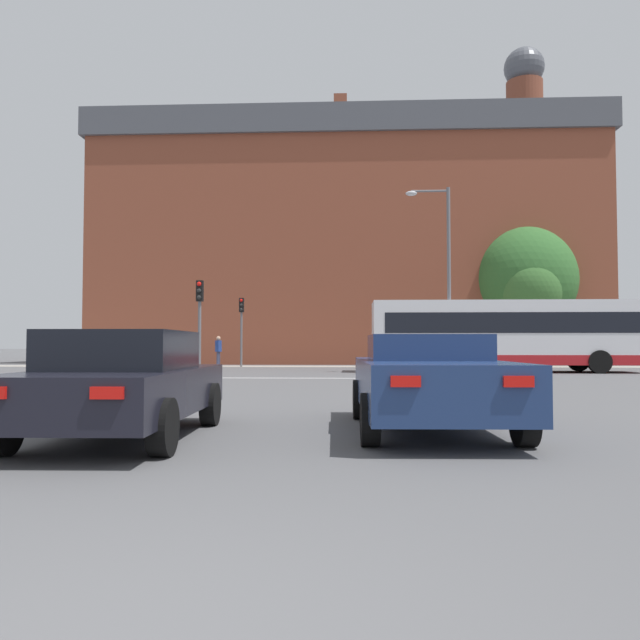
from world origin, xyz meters
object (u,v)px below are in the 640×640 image
car_saloon_left (123,383)px  street_lamp_junction (442,261)px  car_roadster_right (429,381)px  pedestrian_waiting (218,348)px  traffic_light_near_left (200,311)px  traffic_light_far_left (241,320)px  bus_crossing_lead (505,334)px

car_saloon_left → street_lamp_junction: bearing=68.6°
street_lamp_junction → car_roadster_right: bearing=-99.0°
car_roadster_right → pedestrian_waiting: size_ratio=2.64×
traffic_light_near_left → street_lamp_junction: size_ratio=0.45×
traffic_light_far_left → pedestrian_waiting: size_ratio=2.21×
traffic_light_far_left → traffic_light_near_left: bearing=-88.2°
car_roadster_right → bus_crossing_lead: size_ratio=0.39×
street_lamp_junction → pedestrian_waiting: 15.10m
traffic_light_near_left → street_lamp_junction: bearing=22.6°
car_roadster_right → street_lamp_junction: size_ratio=0.56×
traffic_light_far_left → pedestrian_waiting: 2.74m
bus_crossing_lead → traffic_light_far_left: (-13.08, 6.12, 0.90)m
traffic_light_far_left → street_lamp_junction: bearing=-34.9°
car_roadster_right → traffic_light_near_left: (-6.85, 14.50, 1.80)m
traffic_light_far_left → street_lamp_junction: size_ratio=0.47×
car_roadster_right → traffic_light_far_left: (-7.21, 25.66, 1.92)m
street_lamp_junction → pedestrian_waiting: size_ratio=4.69×
traffic_light_far_left → traffic_light_near_left: (0.35, -11.17, -0.11)m
traffic_light_far_left → traffic_light_near_left: traffic_light_far_left is taller
street_lamp_junction → pedestrian_waiting: bearing=143.8°
traffic_light_far_left → street_lamp_junction: (10.15, -7.08, 2.29)m
car_saloon_left → traffic_light_near_left: size_ratio=1.18×
car_saloon_left → street_lamp_junction: street_lamp_junction is taller
bus_crossing_lead → car_saloon_left: bearing=154.1°
car_saloon_left → car_roadster_right: size_ratio=0.94×
traffic_light_near_left → street_lamp_junction: (9.80, 4.09, 2.40)m
car_roadster_right → street_lamp_junction: bearing=79.4°
car_roadster_right → car_saloon_left: bearing=-168.4°
car_roadster_right → pedestrian_waiting: (-8.83, 27.20, 0.33)m
car_saloon_left → pedestrian_waiting: bearing=98.0°
car_saloon_left → car_roadster_right: 4.19m
car_roadster_right → bus_crossing_lead: bus_crossing_lead is taller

